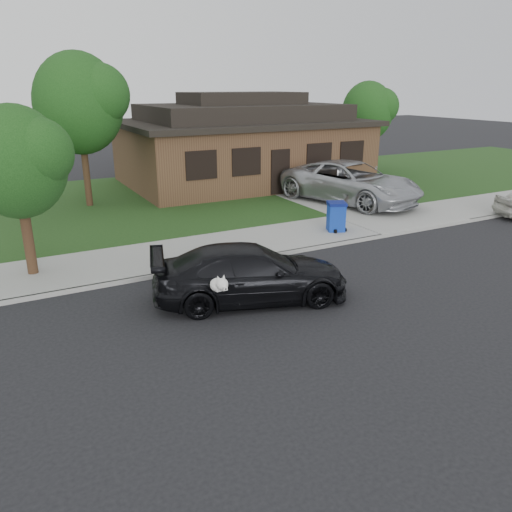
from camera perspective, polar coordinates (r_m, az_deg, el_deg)
ground at (r=13.40m, az=12.02°, el=-3.98°), size 120.00×120.00×0.00m
sidewalk at (r=17.25m, az=1.44°, el=1.86°), size 60.00×3.00×0.12m
curb at (r=16.02m, az=4.08°, el=0.46°), size 60.00×0.12×0.12m
lawn at (r=24.31m, az=-7.92°, el=6.76°), size 60.00×13.00×0.13m
driveway at (r=24.48m, az=7.99°, el=6.86°), size 4.50×13.00×0.14m
sedan at (r=12.36m, az=-0.61°, el=-2.02°), size 5.21×3.26×1.41m
minivan at (r=22.76m, az=10.76°, el=8.29°), size 4.59×7.04×1.80m
recycling_bin at (r=18.23m, az=9.15°, el=4.51°), size 0.83×0.83×1.06m
house at (r=27.35m, az=-1.58°, el=12.68°), size 12.60×8.60×4.65m
tree_0 at (r=22.55m, az=-19.14°, el=16.32°), size 3.78×3.60×6.34m
tree_1 at (r=31.24m, az=12.94°, el=15.92°), size 3.15×3.00×5.25m
tree_2 at (r=14.59m, az=-25.26°, el=9.86°), size 2.73×2.60×4.59m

